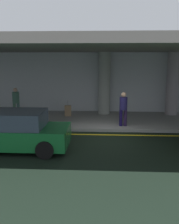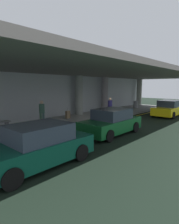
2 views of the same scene
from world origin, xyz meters
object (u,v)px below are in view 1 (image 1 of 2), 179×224
Objects in this scene: car_dark_green at (15,132)px; traveler_with_luggage at (123,107)px; support_column_far_left at (104,83)px; person_waiting_for_ride at (16,101)px; suitcase_upright_primary at (68,111)px; support_column_left_mid at (173,84)px.

car_dark_green is 2.44× the size of traveler_with_luggage.
person_waiting_for_ride is at bearing -165.17° from support_column_far_left.
suitcase_upright_primary is at bearing -5.03° from traveler_with_luggage.
car_dark_green is at bearing -92.38° from person_waiting_for_ride.
car_dark_green reaches higher than suitcase_upright_primary.
support_column_far_left reaches higher than suitcase_upright_primary.
support_column_far_left is 1.00× the size of support_column_left_mid.
car_dark_green is at bearing -140.33° from support_column_left_mid.
car_dark_green is 4.56× the size of suitcase_upright_primary.
car_dark_green is (-7.38, -6.12, -1.26)m from support_column_left_mid.
traveler_with_luggage is (4.31, 3.19, 0.40)m from car_dark_green.
traveler_with_luggage is 1.87× the size of suitcase_upright_primary.
person_waiting_for_ride is at bearing 14.92° from traveler_with_luggage.
support_column_far_left reaches higher than car_dark_green.
person_waiting_for_ride is (-5.88, 1.62, 0.00)m from traveler_with_luggage.
support_column_left_mid is 2.17× the size of traveler_with_luggage.
car_dark_green is at bearing -118.88° from suitcase_upright_primary.
support_column_left_mid is 9.08m from person_waiting_for_ride.
support_column_left_mid is 2.17× the size of person_waiting_for_ride.
support_column_left_mid is at bearing -12.14° from person_waiting_for_ride.
support_column_left_mid is 0.89× the size of car_dark_green.
traveler_with_luggage reaches higher than suitcase_upright_primary.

